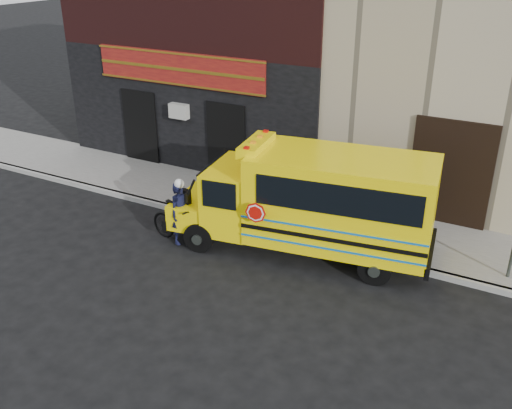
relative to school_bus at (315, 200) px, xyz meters
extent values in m
plane|color=black|center=(-1.31, -2.27, -1.51)|extent=(120.00, 120.00, 0.00)
cube|color=#989893|center=(-1.31, 0.33, -1.43)|extent=(40.00, 0.20, 0.15)
cube|color=slate|center=(-1.31, 1.83, -1.43)|extent=(40.00, 3.00, 0.15)
cube|color=black|center=(-6.31, 3.28, 0.64)|extent=(10.00, 0.30, 4.00)
cube|color=#331111|center=(-6.31, 3.28, 4.14)|extent=(10.00, 0.28, 3.00)
cube|color=#600D12|center=(-6.31, 3.11, 2.14)|extent=(6.50, 0.12, 1.10)
cube|color=black|center=(-8.11, 3.13, -0.11)|extent=(1.30, 0.10, 2.50)
cube|color=black|center=(-4.51, 3.13, -0.11)|extent=(1.30, 0.10, 2.50)
cylinder|color=black|center=(-2.66, -1.35, -1.11)|extent=(0.83, 0.39, 0.80)
cylinder|color=black|center=(-2.94, 0.53, -1.11)|extent=(0.83, 0.39, 0.80)
cylinder|color=black|center=(1.89, -0.67, -1.11)|extent=(0.83, 0.39, 0.80)
cylinder|color=black|center=(1.61, 1.21, -1.11)|extent=(0.83, 0.39, 0.80)
cube|color=#FFE005|center=(-3.24, -0.48, -0.71)|extent=(1.28, 2.13, 0.70)
cube|color=black|center=(-3.79, -0.56, -0.96)|extent=(0.42, 2.05, 0.35)
cube|color=#FFE005|center=(-2.16, -0.32, -0.21)|extent=(1.50, 2.25, 1.70)
cube|color=black|center=(-2.72, -0.40, 0.19)|extent=(0.32, 1.79, 0.90)
cube|color=#FFE005|center=(0.66, 0.10, 0.11)|extent=(4.78, 2.84, 2.25)
cube|color=black|center=(2.92, 0.44, -0.96)|extent=(0.44, 2.19, 0.30)
cube|color=black|center=(0.93, -0.98, 0.59)|extent=(3.86, 0.61, 0.75)
cube|color=#FFE005|center=(-1.56, -0.23, 1.27)|extent=(0.73, 1.66, 0.28)
cylinder|color=#BB0F07|center=(-0.93, -1.45, 0.04)|extent=(0.52, 0.11, 0.52)
imported|color=black|center=(-3.34, -1.27, -0.91)|extent=(2.05, 0.82, 1.20)
imported|color=black|center=(-3.28, -1.26, -0.64)|extent=(0.57, 0.72, 1.73)
camera|label=1|loc=(4.98, -12.25, 5.95)|focal=40.00mm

